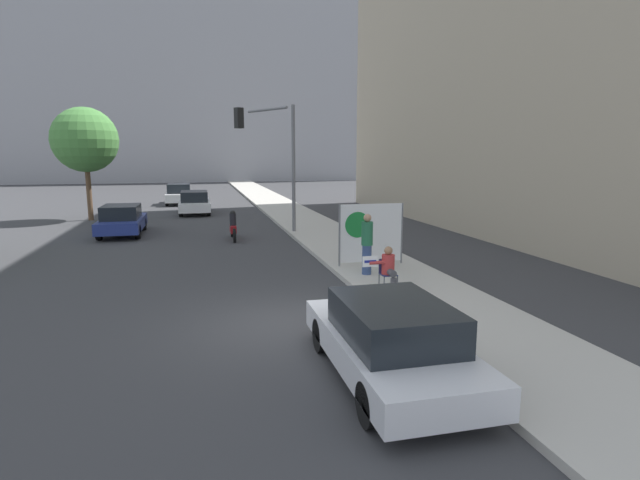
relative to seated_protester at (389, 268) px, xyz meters
name	(u,v)px	position (x,y,z in m)	size (l,w,h in m)	color
ground_plane	(288,325)	(-2.98, -1.62, -0.77)	(160.00, 160.00, 0.00)	#38383A
sidewalk_curb	(309,224)	(0.82, 13.38, -0.69)	(3.12, 90.00, 0.15)	#B7B2A8
building_backdrop_far	(191,63)	(-4.98, 63.19, 15.53)	(52.00, 12.00, 32.61)	#99999E
seated_protester	(389,268)	(0.00, 0.00, 0.00)	(0.94, 0.77, 1.17)	#474C56
jogger_on_sidewalk	(367,243)	(0.05, 1.88, 0.32)	(0.34, 0.34, 1.82)	#334775
protest_banner	(371,233)	(0.60, 3.11, 0.43)	(2.19, 0.06, 1.99)	slate
traffic_light_pole	(274,147)	(-1.41, 10.33, 3.27)	(2.82, 2.59, 5.77)	slate
parked_car_curbside	(391,340)	(-1.80, -4.65, -0.08)	(1.86, 4.41, 1.36)	silver
car_on_road_nearest	(122,220)	(-8.26, 12.51, -0.06)	(1.83, 4.24, 1.40)	navy
car_on_road_midblock	(195,202)	(-5.00, 20.50, -0.05)	(1.87, 4.65, 1.43)	white
car_on_road_distant	(179,194)	(-6.14, 27.07, -0.01)	(1.88, 4.36, 1.54)	white
motorcycle_on_road	(233,227)	(-3.34, 9.98, -0.22)	(0.28, 2.15, 1.30)	maroon
street_tree_midblock	(85,140)	(-10.76, 18.59, 3.73)	(3.59, 3.59, 6.30)	brown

